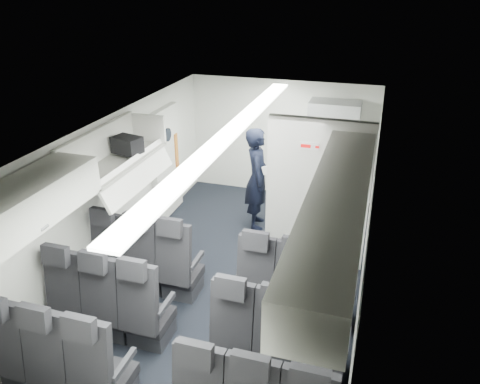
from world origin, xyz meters
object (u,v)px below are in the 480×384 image
Objects in this scene: seat_row_mid at (190,324)px; carry_on_bag at (127,145)px; flight_attendant at (257,179)px; boarding_door at (166,163)px; galley_unit at (331,155)px; seat_row_front at (218,277)px.

seat_row_mid is 9.33× the size of carry_on_bag.
flight_attendant is 4.71× the size of carry_on_bag.
boarding_door is 1.82m from carry_on_bag.
galley_unit is 5.32× the size of carry_on_bag.
carry_on_bag is (-2.34, -2.75, 0.87)m from galley_unit.
seat_row_front is at bearing -7.00° from carry_on_bag.
galley_unit is 2.84m from boarding_door.
seat_row_front is 0.90m from seat_row_mid.
galley_unit is at bearing 24.28° from boarding_door.
seat_row_front is at bearing -51.84° from boarding_door.
seat_row_front is 2.05m from carry_on_bag.
seat_row_front is at bearing 90.00° from seat_row_mid.
boarding_door is (-1.64, 2.99, 0.55)m from seat_row_mid.
boarding_door is 5.21× the size of carry_on_bag.
carry_on_bag reaches higher than flight_attendant.
seat_row_mid is 2.43m from carry_on_bag.
boarding_door reaches higher than seat_row_mid.
carry_on_bag reaches higher than boarding_door.
carry_on_bag is at bearing 126.77° from flight_attendant.
galley_unit reaches higher than seat_row_mid.
flight_attendant is at bearing 64.23° from carry_on_bag.
seat_row_mid is at bearing -90.00° from seat_row_front.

